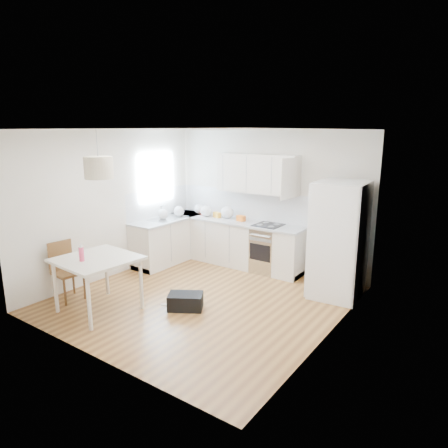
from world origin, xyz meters
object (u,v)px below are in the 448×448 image
object	(u,v)px
dining_table	(97,264)
gym_bag	(185,301)
refrigerator	(340,239)
dining_chair	(68,272)

from	to	relation	value
dining_table	gym_bag	world-z (taller)	dining_table
refrigerator	gym_bag	xyz separation A→B (m)	(-1.71, -1.90, -0.83)
gym_bag	refrigerator	bearing A→B (deg)	16.40
refrigerator	dining_table	bearing A→B (deg)	-140.17
gym_bag	dining_chair	bearing A→B (deg)	172.86
dining_table	dining_chair	distance (m)	0.79
dining_table	gym_bag	bearing A→B (deg)	41.76
refrigerator	dining_table	distance (m)	3.85
dining_chair	gym_bag	bearing A→B (deg)	29.62
refrigerator	dining_chair	distance (m)	4.44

